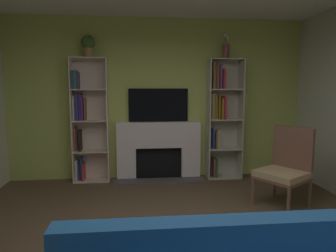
{
  "coord_description": "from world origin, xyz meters",
  "views": [
    {
      "loc": [
        -0.38,
        -2.59,
        1.61
      ],
      "look_at": [
        0.0,
        1.14,
        1.14
      ],
      "focal_mm": 32.78,
      "sensor_mm": 36.0,
      "label": 1
    }
  ],
  "objects_px": {
    "bookshelf_left": "(87,121)",
    "potted_plant": "(88,45)",
    "bookshelf_right": "(220,116)",
    "tv": "(158,105)",
    "fireplace": "(159,149)",
    "vase_with_flowers": "(226,49)",
    "armchair": "(286,167)"
  },
  "relations": [
    {
      "from": "bookshelf_left",
      "to": "potted_plant",
      "type": "bearing_deg",
      "value": -35.19
    },
    {
      "from": "bookshelf_left",
      "to": "vase_with_flowers",
      "type": "xyz_separation_m",
      "value": [
        2.4,
        -0.05,
        1.24
      ]
    },
    {
      "from": "fireplace",
      "to": "armchair",
      "type": "distance_m",
      "value": 2.17
    },
    {
      "from": "tv",
      "to": "vase_with_flowers",
      "type": "height_order",
      "value": "vase_with_flowers"
    },
    {
      "from": "bookshelf_right",
      "to": "vase_with_flowers",
      "type": "relative_size",
      "value": 4.71
    },
    {
      "from": "fireplace",
      "to": "potted_plant",
      "type": "distance_m",
      "value": 2.14
    },
    {
      "from": "potted_plant",
      "to": "vase_with_flowers",
      "type": "xyz_separation_m",
      "value": [
        2.33,
        0.0,
        -0.04
      ]
    },
    {
      "from": "tv",
      "to": "bookshelf_right",
      "type": "relative_size",
      "value": 0.49
    },
    {
      "from": "potted_plant",
      "to": "armchair",
      "type": "xyz_separation_m",
      "value": [
        2.81,
        -1.37,
        -1.79
      ]
    },
    {
      "from": "bookshelf_right",
      "to": "armchair",
      "type": "xyz_separation_m",
      "value": [
        0.55,
        -1.4,
        -0.59
      ]
    },
    {
      "from": "bookshelf_right",
      "to": "tv",
      "type": "bearing_deg",
      "value": 175.4
    },
    {
      "from": "potted_plant",
      "to": "armchair",
      "type": "height_order",
      "value": "potted_plant"
    },
    {
      "from": "tv",
      "to": "armchair",
      "type": "xyz_separation_m",
      "value": [
        1.64,
        -1.49,
        -0.78
      ]
    },
    {
      "from": "tv",
      "to": "armchair",
      "type": "bearing_deg",
      "value": -42.15
    },
    {
      "from": "tv",
      "to": "vase_with_flowers",
      "type": "relative_size",
      "value": 2.33
    },
    {
      "from": "fireplace",
      "to": "vase_with_flowers",
      "type": "bearing_deg",
      "value": -2.52
    },
    {
      "from": "fireplace",
      "to": "potted_plant",
      "type": "height_order",
      "value": "potted_plant"
    },
    {
      "from": "tv",
      "to": "potted_plant",
      "type": "height_order",
      "value": "potted_plant"
    },
    {
      "from": "bookshelf_left",
      "to": "potted_plant",
      "type": "height_order",
      "value": "potted_plant"
    },
    {
      "from": "potted_plant",
      "to": "bookshelf_right",
      "type": "bearing_deg",
      "value": 0.82
    },
    {
      "from": "vase_with_flowers",
      "to": "tv",
      "type": "bearing_deg",
      "value": 174.19
    },
    {
      "from": "vase_with_flowers",
      "to": "armchair",
      "type": "bearing_deg",
      "value": -70.8
    },
    {
      "from": "fireplace",
      "to": "tv",
      "type": "height_order",
      "value": "tv"
    },
    {
      "from": "bookshelf_left",
      "to": "armchair",
      "type": "height_order",
      "value": "bookshelf_left"
    },
    {
      "from": "bookshelf_right",
      "to": "fireplace",
      "type": "bearing_deg",
      "value": 178.93
    },
    {
      "from": "fireplace",
      "to": "vase_with_flowers",
      "type": "distance_m",
      "value": 2.11
    },
    {
      "from": "tv",
      "to": "armchair",
      "type": "relative_size",
      "value": 0.97
    },
    {
      "from": "potted_plant",
      "to": "vase_with_flowers",
      "type": "bearing_deg",
      "value": 0.03
    },
    {
      "from": "bookshelf_left",
      "to": "bookshelf_right",
      "type": "bearing_deg",
      "value": -0.42
    },
    {
      "from": "fireplace",
      "to": "bookshelf_left",
      "type": "xyz_separation_m",
      "value": [
        -1.24,
        -0.0,
        0.52
      ]
    },
    {
      "from": "potted_plant",
      "to": "armchair",
      "type": "bearing_deg",
      "value": -25.95
    },
    {
      "from": "bookshelf_left",
      "to": "potted_plant",
      "type": "distance_m",
      "value": 1.28
    }
  ]
}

